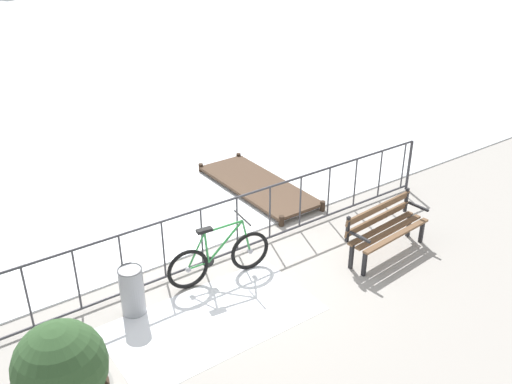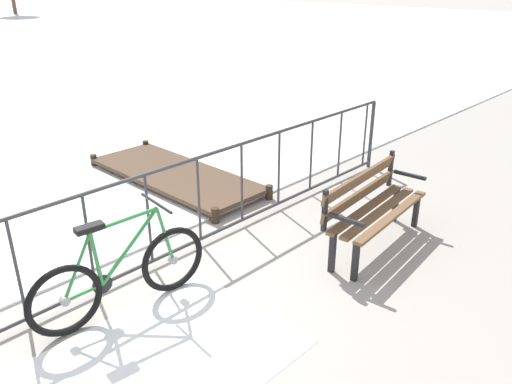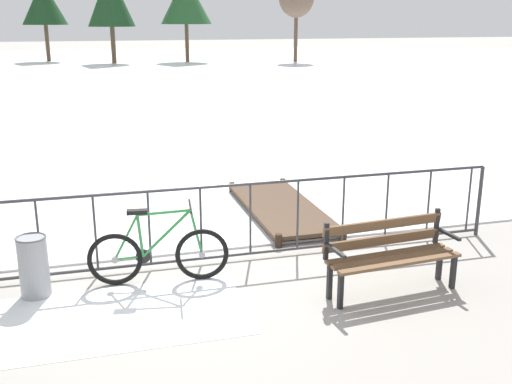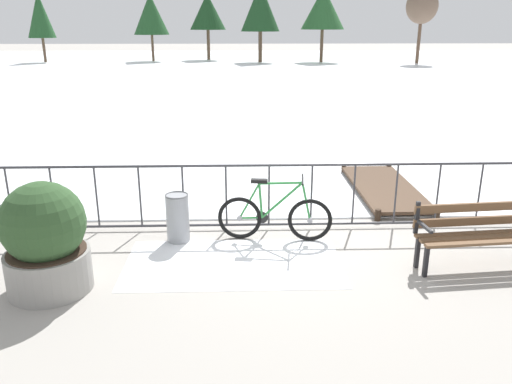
{
  "view_description": "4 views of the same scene",
  "coord_description": "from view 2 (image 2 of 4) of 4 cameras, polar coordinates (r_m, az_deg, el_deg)",
  "views": [
    {
      "loc": [
        -4.0,
        -6.59,
        5.12
      ],
      "look_at": [
        0.77,
        0.09,
        0.98
      ],
      "focal_mm": 39.29,
      "sensor_mm": 36.0,
      "label": 1
    },
    {
      "loc": [
        -2.27,
        -3.98,
        2.87
      ],
      "look_at": [
        1.46,
        -0.43,
        0.64
      ],
      "focal_mm": 35.91,
      "sensor_mm": 36.0,
      "label": 2
    },
    {
      "loc": [
        -0.96,
        -7.32,
        3.14
      ],
      "look_at": [
        1.09,
        0.06,
        0.92
      ],
      "focal_mm": 42.38,
      "sensor_mm": 36.0,
      "label": 3
    },
    {
      "loc": [
        -0.78,
        -7.51,
        3.1
      ],
      "look_at": [
        -0.54,
        -0.2,
        0.69
      ],
      "focal_mm": 35.85,
      "sensor_mm": 36.0,
      "label": 4
    }
  ],
  "objects": [
    {
      "name": "wooden_dock",
      "position": [
        7.63,
        -9.04,
        1.98
      ],
      "size": [
        1.1,
        2.96,
        0.2
      ],
      "color": "#4C3828",
      "rests_on": "ground"
    },
    {
      "name": "bicycle_near_railing",
      "position": [
        4.79,
        -14.73,
        -8.96
      ],
      "size": [
        1.71,
        0.52,
        0.97
      ],
      "color": "black",
      "rests_on": "ground"
    },
    {
      "name": "ground_plane",
      "position": [
        5.4,
        -14.27,
        -9.5
      ],
      "size": [
        160.0,
        160.0,
        0.0
      ],
      "primitive_type": "plane",
      "color": "#9E9991"
    },
    {
      "name": "park_bench",
      "position": [
        5.78,
        12.77,
        -1.27
      ],
      "size": [
        1.64,
        0.62,
        0.89
      ],
      "color": "brown",
      "rests_on": "ground"
    },
    {
      "name": "railing_fence",
      "position": [
        5.13,
        -14.89,
        -4.23
      ],
      "size": [
        9.06,
        0.06,
        1.07
      ],
      "color": "#38383D",
      "rests_on": "ground"
    }
  ]
}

